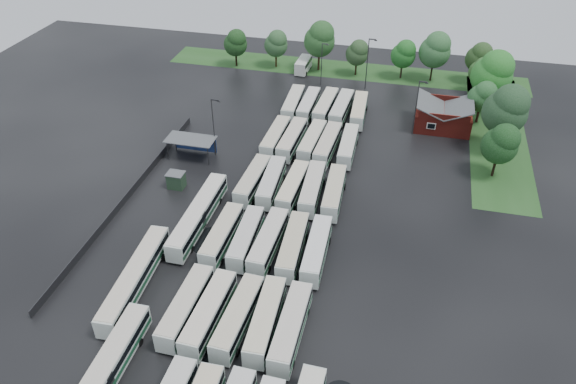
# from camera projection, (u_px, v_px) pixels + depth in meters

# --- Properties ---
(ground) EXTENTS (160.00, 160.00, 0.00)m
(ground) POSITION_uv_depth(u_px,v_px,m) (252.00, 255.00, 75.46)
(ground) COLOR black
(ground) RESTS_ON ground
(brick_building) EXTENTS (10.07, 8.60, 5.39)m
(brick_building) POSITION_uv_depth(u_px,v_px,m) (443.00, 118.00, 103.65)
(brick_building) COLOR maroon
(brick_building) RESTS_ON ground
(wash_shed) EXTENTS (8.20, 4.20, 3.58)m
(wash_shed) POSITION_uv_depth(u_px,v_px,m) (192.00, 141.00, 94.52)
(wash_shed) COLOR #2D2D30
(wash_shed) RESTS_ON ground
(utility_hut) EXTENTS (2.70, 2.20, 2.62)m
(utility_hut) POSITION_uv_depth(u_px,v_px,m) (176.00, 180.00, 87.82)
(utility_hut) COLOR #1E3622
(utility_hut) RESTS_ON ground
(grass_strip_north) EXTENTS (80.00, 10.00, 0.01)m
(grass_strip_north) POSITION_uv_depth(u_px,v_px,m) (343.00, 70.00, 126.45)
(grass_strip_north) COLOR #244F1E
(grass_strip_north) RESTS_ON ground
(grass_strip_east) EXTENTS (10.00, 50.00, 0.01)m
(grass_strip_east) POSITION_uv_depth(u_px,v_px,m) (497.00, 133.00, 102.82)
(grass_strip_east) COLOR #244F1E
(grass_strip_east) RESTS_ON ground
(west_fence) EXTENTS (0.10, 50.00, 1.20)m
(west_fence) POSITION_uv_depth(u_px,v_px,m) (128.00, 195.00, 85.75)
(west_fence) COLOR #2D2D30
(west_fence) RESTS_ON ground
(bus_r1c0) EXTENTS (2.76, 11.86, 3.29)m
(bus_r1c0) POSITION_uv_depth(u_px,v_px,m) (186.00, 307.00, 65.42)
(bus_r1c0) COLOR silver
(bus_r1c0) RESTS_ON ground
(bus_r1c1) EXTENTS (2.95, 12.02, 3.32)m
(bus_r1c1) POSITION_uv_depth(u_px,v_px,m) (209.00, 313.00, 64.57)
(bus_r1c1) COLOR silver
(bus_r1c1) RESTS_ON ground
(bus_r1c2) EXTENTS (3.06, 11.80, 3.25)m
(bus_r1c2) POSITION_uv_depth(u_px,v_px,m) (238.00, 317.00, 64.12)
(bus_r1c2) COLOR silver
(bus_r1c2) RESTS_ON ground
(bus_r1c3) EXTENTS (2.95, 11.82, 3.27)m
(bus_r1c3) POSITION_uv_depth(u_px,v_px,m) (266.00, 320.00, 63.75)
(bus_r1c3) COLOR silver
(bus_r1c3) RESTS_ON ground
(bus_r1c4) EXTENTS (2.56, 11.96, 3.33)m
(bus_r1c4) POSITION_uv_depth(u_px,v_px,m) (291.00, 327.00, 62.85)
(bus_r1c4) COLOR silver
(bus_r1c4) RESTS_ON ground
(bus_r2c0) EXTENTS (2.63, 11.59, 3.22)m
(bus_r2c0) POSITION_uv_depth(u_px,v_px,m) (222.00, 235.00, 76.12)
(bus_r2c0) COLOR silver
(bus_r2c0) RESTS_ON ground
(bus_r2c1) EXTENTS (2.76, 11.37, 3.15)m
(bus_r2c1) POSITION_uv_depth(u_px,v_px,m) (246.00, 238.00, 75.70)
(bus_r2c1) COLOR silver
(bus_r2c1) RESTS_ON ground
(bus_r2c2) EXTENTS (2.81, 11.86, 3.28)m
(bus_r2c2) POSITION_uv_depth(u_px,v_px,m) (268.00, 241.00, 75.00)
(bus_r2c2) COLOR silver
(bus_r2c2) RESTS_ON ground
(bus_r2c3) EXTENTS (3.07, 11.92, 3.29)m
(bus_r2c3) POSITION_uv_depth(u_px,v_px,m) (293.00, 246.00, 74.19)
(bus_r2c3) COLOR silver
(bus_r2c3) RESTS_ON ground
(bus_r2c4) EXTENTS (2.87, 11.80, 3.26)m
(bus_r2c4) POSITION_uv_depth(u_px,v_px,m) (317.00, 250.00, 73.60)
(bus_r2c4) COLOR silver
(bus_r2c4) RESTS_ON ground
(bus_r3c0) EXTENTS (2.91, 11.61, 3.21)m
(bus_r3c0) POSITION_uv_depth(u_px,v_px,m) (253.00, 180.00, 86.97)
(bus_r3c0) COLOR silver
(bus_r3c0) RESTS_ON ground
(bus_r3c1) EXTENTS (2.95, 11.55, 3.19)m
(bus_r3c1) POSITION_uv_depth(u_px,v_px,m) (271.00, 182.00, 86.55)
(bus_r3c1) COLOR silver
(bus_r3c1) RESTS_ON ground
(bus_r3c2) EXTENTS (2.83, 11.47, 3.17)m
(bus_r3c2) POSITION_uv_depth(u_px,v_px,m) (293.00, 187.00, 85.57)
(bus_r3c2) COLOR silver
(bus_r3c2) RESTS_ON ground
(bus_r3c3) EXTENTS (3.06, 11.95, 3.30)m
(bus_r3c3) POSITION_uv_depth(u_px,v_px,m) (312.00, 189.00, 85.05)
(bus_r3c3) COLOR silver
(bus_r3c3) RESTS_ON ground
(bus_r3c4) EXTENTS (3.00, 11.78, 3.25)m
(bus_r3c4) POSITION_uv_depth(u_px,v_px,m) (334.00, 192.00, 84.34)
(bus_r3c4) COLOR silver
(bus_r3c4) RESTS_ON ground
(bus_r4c0) EXTENTS (2.73, 11.64, 3.23)m
(bus_r4c0) POSITION_uv_depth(u_px,v_px,m) (275.00, 137.00, 97.87)
(bus_r4c0) COLOR silver
(bus_r4c0) RESTS_ON ground
(bus_r4c1) EXTENTS (2.96, 11.82, 3.26)m
(bus_r4c1) POSITION_uv_depth(u_px,v_px,m) (292.00, 139.00, 97.27)
(bus_r4c1) COLOR silver
(bus_r4c1) RESTS_ON ground
(bus_r4c2) EXTENTS (3.02, 11.64, 3.21)m
(bus_r4c2) POSITION_uv_depth(u_px,v_px,m) (312.00, 141.00, 96.77)
(bus_r4c2) COLOR silver
(bus_r4c2) RESTS_ON ground
(bus_r4c3) EXTENTS (3.07, 11.98, 3.31)m
(bus_r4c3) POSITION_uv_depth(u_px,v_px,m) (328.00, 145.00, 95.78)
(bus_r4c3) COLOR silver
(bus_r4c3) RESTS_ON ground
(bus_r4c4) EXTENTS (2.68, 11.41, 3.16)m
(bus_r4c4) POSITION_uv_depth(u_px,v_px,m) (348.00, 146.00, 95.57)
(bus_r4c4) COLOR silver
(bus_r4c4) RESTS_ON ground
(bus_r5c0) EXTENTS (2.91, 11.85, 3.28)m
(bus_r5c0) POSITION_uv_depth(u_px,v_px,m) (293.00, 104.00, 108.57)
(bus_r5c0) COLOR silver
(bus_r5c0) RESTS_ON ground
(bus_r5c1) EXTENTS (2.50, 11.32, 3.14)m
(bus_r5c1) POSITION_uv_depth(u_px,v_px,m) (308.00, 105.00, 108.24)
(bus_r5c1) COLOR silver
(bus_r5c1) RESTS_ON ground
(bus_r5c2) EXTENTS (3.07, 11.95, 3.30)m
(bus_r5c2) POSITION_uv_depth(u_px,v_px,m) (326.00, 106.00, 107.58)
(bus_r5c2) COLOR silver
(bus_r5c2) RESTS_ON ground
(bus_r5c3) EXTENTS (3.10, 12.06, 3.33)m
(bus_r5c3) POSITION_uv_depth(u_px,v_px,m) (341.00, 108.00, 106.83)
(bus_r5c3) COLOR silver
(bus_r5c3) RESTS_ON ground
(bus_r5c4) EXTENTS (3.00, 11.68, 3.22)m
(bus_r5c4) POSITION_uv_depth(u_px,v_px,m) (359.00, 110.00, 106.29)
(bus_r5c4) COLOR silver
(bus_r5c4) RESTS_ON ground
(artic_bus_west_a) EXTENTS (2.67, 17.30, 3.21)m
(artic_bus_west_a) POSITION_uv_depth(u_px,v_px,m) (105.00, 374.00, 57.89)
(artic_bus_west_a) COLOR silver
(artic_bus_west_a) RESTS_ON ground
(artic_bus_west_b) EXTENTS (2.60, 17.77, 3.30)m
(artic_bus_west_b) POSITION_uv_depth(u_px,v_px,m) (198.00, 215.00, 79.67)
(artic_bus_west_b) COLOR silver
(artic_bus_west_b) RESTS_ON ground
(artic_bus_west_c) EXTENTS (3.35, 17.51, 3.23)m
(artic_bus_west_c) POSITION_uv_depth(u_px,v_px,m) (135.00, 278.00, 69.33)
(artic_bus_west_c) COLOR silver
(artic_bus_west_c) RESTS_ON ground
(minibus) EXTENTS (2.70, 6.67, 2.88)m
(minibus) POSITION_uv_depth(u_px,v_px,m) (303.00, 65.00, 124.79)
(minibus) COLOR silver
(minibus) RESTS_ON ground
(tree_north_0) EXTENTS (5.25, 5.25, 8.69)m
(tree_north_0) POSITION_uv_depth(u_px,v_px,m) (236.00, 42.00, 124.92)
(tree_north_0) COLOR black
(tree_north_0) RESTS_ON ground
(tree_north_1) EXTENTS (5.22, 5.22, 8.65)m
(tree_north_1) POSITION_uv_depth(u_px,v_px,m) (276.00, 43.00, 124.62)
(tree_north_1) COLOR #342411
(tree_north_1) RESTS_ON ground
(tree_north_2) EXTENTS (6.83, 6.83, 11.32)m
(tree_north_2) POSITION_uv_depth(u_px,v_px,m) (320.00, 39.00, 122.10)
(tree_north_2) COLOR #3A2115
(tree_north_2) RESTS_ON ground
(tree_north_3) EXTENTS (4.91, 4.91, 8.13)m
(tree_north_3) POSITION_uv_depth(u_px,v_px,m) (358.00, 52.00, 121.03)
(tree_north_3) COLOR black
(tree_north_3) RESTS_ON ground
(tree_north_4) EXTENTS (5.26, 5.26, 8.71)m
(tree_north_4) POSITION_uv_depth(u_px,v_px,m) (404.00, 54.00, 119.47)
(tree_north_4) COLOR black
(tree_north_4) RESTS_ON ground
(tree_north_5) EXTENTS (6.62, 6.62, 10.97)m
(tree_north_5) POSITION_uv_depth(u_px,v_px,m) (436.00, 49.00, 117.54)
(tree_north_5) COLOR black
(tree_north_5) RESTS_ON ground
(tree_north_6) EXTENTS (5.46, 5.46, 9.04)m
(tree_north_6) POSITION_uv_depth(u_px,v_px,m) (480.00, 57.00, 117.43)
(tree_north_6) COLOR black
(tree_north_6) RESTS_ON ground
(tree_east_0) EXTENTS (5.78, 5.78, 9.58)m
(tree_east_0) POSITION_uv_depth(u_px,v_px,m) (501.00, 143.00, 87.56)
(tree_east_0) COLOR black
(tree_east_0) RESTS_ON ground
(tree_east_1) EXTENTS (7.54, 7.54, 12.48)m
(tree_east_1) POSITION_uv_depth(u_px,v_px,m) (507.00, 109.00, 93.01)
(tree_east_1) COLOR black
(tree_east_1) RESTS_ON ground
(tree_east_2) EXTENTS (5.14, 5.10, 8.45)m
(tree_east_2) POSITION_uv_depth(u_px,v_px,m) (483.00, 96.00, 102.95)
(tree_east_2) COLOR black
(tree_east_2) RESTS_ON ground
(tree_east_3) EXTENTS (7.71, 7.71, 12.77)m
(tree_east_3) POSITION_uv_depth(u_px,v_px,m) (493.00, 73.00, 104.66)
(tree_east_3) COLOR black
(tree_east_3) RESTS_ON ground
(tree_east_4) EXTENTS (4.81, 4.81, 7.97)m
(tree_east_4) POSITION_uv_depth(u_px,v_px,m) (482.00, 70.00, 113.35)
(tree_east_4) COLOR black
(tree_east_4) RESTS_ON ground
(lamp_post_ne) EXTENTS (1.60, 0.31, 10.42)m
(lamp_post_ne) POSITION_uv_depth(u_px,v_px,m) (417.00, 104.00, 98.96)
(lamp_post_ne) COLOR #2D2D30
(lamp_post_ne) RESTS_ON ground
(lamp_post_nw) EXTENTS (1.61, 0.31, 10.47)m
(lamp_post_nw) POSITION_uv_depth(u_px,v_px,m) (214.00, 123.00, 93.16)
(lamp_post_nw) COLOR #2D2D30
(lamp_post_nw) RESTS_ON ground
(lamp_post_back_w) EXTENTS (1.43, 0.28, 9.26)m
(lamp_post_back_w) POSITION_uv_depth(u_px,v_px,m) (322.00, 61.00, 116.56)
(lamp_post_back_w) COLOR #2D2D30
(lamp_post_back_w) RESTS_ON ground
(lamp_post_back_e) EXTENTS (1.68, 0.33, 10.90)m
(lamp_post_back_e) POSITION_uv_depth(u_px,v_px,m) (368.00, 60.00, 114.56)
(lamp_post_back_e) COLOR #2D2D30
(lamp_post_back_e) RESTS_ON ground
(puddle_0) EXTENTS (3.69, 3.69, 0.01)m
(puddle_0) POSITION_uv_depth(u_px,v_px,m) (201.00, 365.00, 60.85)
(puddle_0) COLOR black
(puddle_0) RESTS_ON ground
(puddle_2) EXTENTS (6.77, 6.77, 0.01)m
(puddle_2) POSITION_uv_depth(u_px,v_px,m) (215.00, 241.00, 77.77)
(puddle_2) COLOR black
(puddle_2) RESTS_ON ground
(puddle_3) EXTENTS (3.74, 3.74, 0.01)m
(puddle_3) POSITION_uv_depth(u_px,v_px,m) (300.00, 272.00, 72.78)
(puddle_3) COLOR black
(puddle_3) RESTS_ON ground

